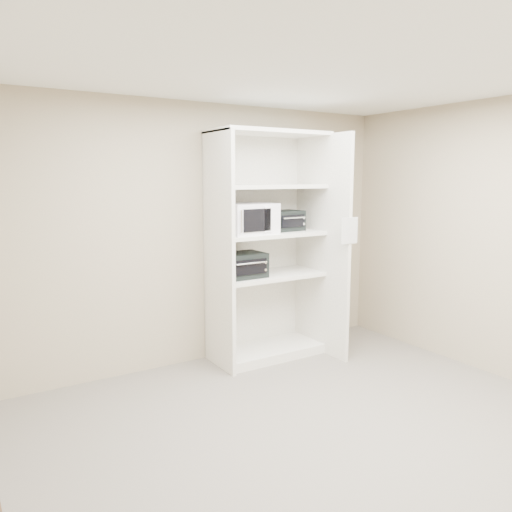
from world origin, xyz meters
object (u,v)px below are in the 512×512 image
microwave (249,219)px  toaster_oven_upper (284,221)px  shelving_unit (271,254)px  toaster_oven_lower (242,265)px

microwave → toaster_oven_upper: microwave is taller
shelving_unit → toaster_oven_lower: bearing=-176.5°
shelving_unit → toaster_oven_upper: bearing=5.8°
toaster_oven_upper → toaster_oven_lower: toaster_oven_upper is taller
shelving_unit → microwave: 0.51m
toaster_oven_upper → microwave: bearing=-177.0°
shelving_unit → toaster_oven_upper: (0.18, 0.02, 0.35)m
microwave → toaster_oven_lower: size_ratio=1.13×
toaster_oven_upper → toaster_oven_lower: (-0.56, -0.04, -0.43)m
shelving_unit → microwave: shelving_unit is taller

